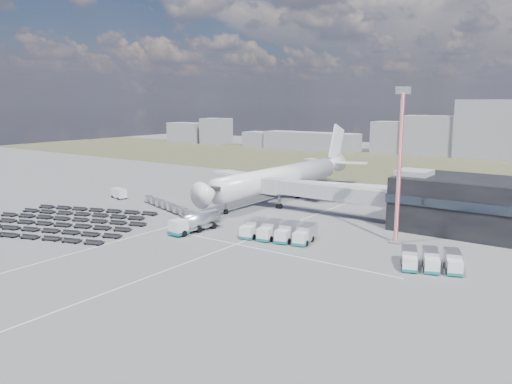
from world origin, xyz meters
The scene contains 16 objects.
ground centered at (0.00, 0.00, 0.00)m, with size 420.00×420.00×0.00m, color #565659.
grass_strip centered at (0.00, 110.00, 0.01)m, with size 420.00×90.00×0.01m, color #46412A.
lane_markings centered at (9.77, 3.00, 0.01)m, with size 47.12×110.00×0.01m.
terminal centered at (47.77, 23.96, 5.25)m, with size 30.40×16.40×11.00m.
jet_bridge centered at (15.90, 20.42, 5.05)m, with size 30.30×3.80×7.05m.
airliner centered at (0.00, 32.38, 5.29)m, with size 51.59×64.53×17.62m.
skyline centered at (20.37, 150.83, 8.90)m, with size 296.77×26.81×24.81m.
fuel_tanker centered at (4.52, -5.64, 1.77)m, with size 3.71×11.15×3.54m.
pushback_tug centered at (4.00, -3.36, 0.73)m, with size 3.22×1.81×1.46m, color silver.
utility_van centered at (-32.96, 7.23, 1.24)m, with size 4.71×2.13×2.48m, color silver.
catering_truck centered at (12.19, 39.57, 1.32)m, with size 3.15×5.90×2.57m.
service_trucks_near centered at (20.08, -1.16, 1.47)m, with size 13.18×8.81×2.70m.
service_trucks_far centered at (46.66, -1.64, 1.34)m, with size 9.78×8.64×2.47m.
uld_row centered at (-12.74, 4.29, 0.93)m, with size 22.34×8.81×1.56m.
baggage_dollies centered at (-21.59, -16.74, 0.39)m, with size 38.69×33.75×0.78m.
floodlight_mast centered at (37.72, 8.57, 13.18)m, with size 2.50×2.03×26.29m.
Camera 1 is at (66.27, -72.56, 23.83)m, focal length 35.00 mm.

